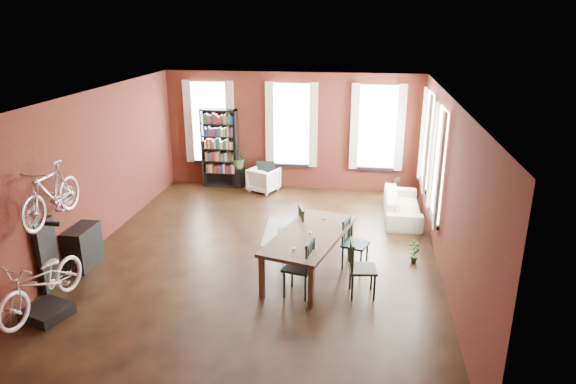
% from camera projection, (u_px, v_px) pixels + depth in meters
% --- Properties ---
extents(room, '(9.00, 9.04, 3.22)m').
position_uv_depth(room, '(277.00, 147.00, 10.20)').
color(room, black).
rests_on(room, ground).
extents(dining_table, '(1.66, 2.57, 0.81)m').
position_uv_depth(dining_table, '(310.00, 253.00, 9.55)').
color(dining_table, '#4F3C2F').
rests_on(dining_table, ground).
extents(dining_chair_a, '(0.57, 0.57, 1.03)m').
position_uv_depth(dining_chair_a, '(299.00, 267.00, 8.79)').
color(dining_chair_a, '#183336').
rests_on(dining_chair_a, ground).
extents(dining_chair_b, '(0.60, 0.60, 1.03)m').
position_uv_depth(dining_chair_b, '(291.00, 233.00, 10.19)').
color(dining_chair_b, '#1D2F1B').
rests_on(dining_chair_b, ground).
extents(dining_chair_c, '(0.52, 0.52, 1.00)m').
position_uv_depth(dining_chair_c, '(363.00, 269.00, 8.77)').
color(dining_chair_c, black).
rests_on(dining_chair_c, ground).
extents(dining_chair_d, '(0.57, 0.57, 0.98)m').
position_uv_depth(dining_chair_d, '(355.00, 244.00, 9.75)').
color(dining_chair_d, '#1A3A3A').
rests_on(dining_chair_d, ground).
extents(bookshelf, '(1.00, 0.32, 2.20)m').
position_uv_depth(bookshelf, '(220.00, 148.00, 14.30)').
color(bookshelf, black).
rests_on(bookshelf, ground).
extents(white_armchair, '(0.91, 0.89, 0.73)m').
position_uv_depth(white_armchair, '(264.00, 178.00, 14.10)').
color(white_armchair, silver).
rests_on(white_armchair, ground).
extents(cream_sofa, '(0.61, 2.08, 0.81)m').
position_uv_depth(cream_sofa, '(403.00, 201.00, 12.24)').
color(cream_sofa, beige).
rests_on(cream_sofa, ground).
extents(striped_rug, '(1.18, 1.77, 0.01)m').
position_uv_depth(striped_rug, '(289.00, 232.00, 11.53)').
color(striped_rug, black).
rests_on(striped_rug, ground).
extents(bike_trainer, '(0.78, 0.78, 0.18)m').
position_uv_depth(bike_trainer, '(47.00, 312.00, 8.24)').
color(bike_trainer, black).
rests_on(bike_trainer, ground).
extents(bike_wall_rack, '(0.16, 0.60, 1.30)m').
position_uv_depth(bike_wall_rack, '(48.00, 255.00, 8.94)').
color(bike_wall_rack, black).
rests_on(bike_wall_rack, ground).
extents(console_table, '(0.40, 0.80, 0.80)m').
position_uv_depth(console_table, '(83.00, 247.00, 9.84)').
color(console_table, black).
rests_on(console_table, ground).
extents(plant_stand, '(0.35, 0.35, 0.55)m').
position_uv_depth(plant_stand, '(239.00, 178.00, 14.48)').
color(plant_stand, black).
rests_on(plant_stand, ground).
extents(plant_by_sofa, '(0.38, 0.60, 0.25)m').
position_uv_depth(plant_by_sofa, '(394.00, 191.00, 13.82)').
color(plant_by_sofa, '#2F5421').
rests_on(plant_by_sofa, ground).
extents(plant_small, '(0.43, 0.53, 0.17)m').
position_uv_depth(plant_small, '(414.00, 259.00, 10.07)').
color(plant_small, '#355E25').
rests_on(plant_small, ground).
extents(bicycle_floor, '(0.76, 1.04, 1.83)m').
position_uv_depth(bicycle_floor, '(38.00, 257.00, 7.86)').
color(bicycle_floor, silver).
rests_on(bicycle_floor, bike_trainer).
extents(bicycle_hung, '(0.47, 1.00, 1.66)m').
position_uv_depth(bicycle_hung, '(48.00, 174.00, 8.42)').
color(bicycle_hung, '#A5A8AD').
rests_on(bicycle_hung, bike_wall_rack).
extents(plant_on_stand, '(0.71, 0.76, 0.49)m').
position_uv_depth(plant_on_stand, '(239.00, 160.00, 14.32)').
color(plant_on_stand, '#335D25').
rests_on(plant_on_stand, plant_stand).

